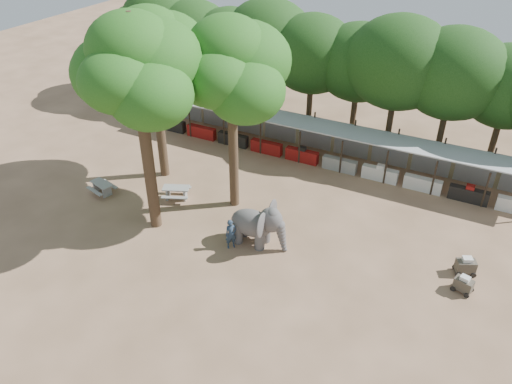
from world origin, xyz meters
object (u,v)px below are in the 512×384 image
at_px(picnic_table_far, 176,191).
at_px(cart_back, 466,266).
at_px(picnic_table_near, 102,187).
at_px(yard_tree_back, 231,68).
at_px(yard_tree_left, 152,54).
at_px(handler, 231,234).
at_px(yard_tree_center, 136,70).
at_px(cart_front, 464,284).
at_px(elephant, 258,224).

relative_size(picnic_table_far, cart_back, 1.71).
height_order(picnic_table_near, picnic_table_far, picnic_table_far).
bearing_deg(cart_back, yard_tree_back, 154.78).
height_order(yard_tree_left, handler, yard_tree_left).
xyz_separation_m(yard_tree_center, cart_front, (16.82, 2.17, -8.75)).
height_order(yard_tree_center, elephant, yard_tree_center).
height_order(yard_tree_back, picnic_table_far, yard_tree_back).
height_order(elephant, picnic_table_near, elephant).
bearing_deg(handler, yard_tree_left, 100.27).
distance_m(picnic_table_far, cart_back, 17.13).
xyz_separation_m(yard_tree_back, elephant, (3.22, -3.03, -7.25)).
bearing_deg(yard_tree_back, yard_tree_left, 170.54).
bearing_deg(yard_tree_center, yard_tree_left, 120.96).
bearing_deg(yard_tree_back, handler, -62.78).
bearing_deg(cart_back, yard_tree_left, 152.41).
bearing_deg(elephant, cart_back, 12.43).
bearing_deg(picnic_table_far, cart_front, -25.09).
distance_m(yard_tree_center, picnic_table_near, 10.06).
distance_m(yard_tree_center, cart_back, 19.19).
xyz_separation_m(elephant, picnic_table_near, (-11.17, 0.01, -0.78)).
bearing_deg(yard_tree_left, yard_tree_back, -9.46).
height_order(yard_tree_left, yard_tree_center, yard_tree_center).
bearing_deg(handler, cart_back, -30.81).
distance_m(picnic_table_far, cart_front, 17.21).
bearing_deg(yard_tree_center, picnic_table_near, 168.78).
distance_m(handler, picnic_table_far, 6.06).
height_order(yard_tree_left, cart_back, yard_tree_left).
bearing_deg(yard_tree_left, cart_front, -8.14).
xyz_separation_m(handler, picnic_table_near, (-10.01, 0.98, -0.37)).
bearing_deg(cart_front, picnic_table_far, -166.51).
relative_size(yard_tree_left, yard_tree_back, 0.97).
xyz_separation_m(handler, picnic_table_far, (-5.44, 2.64, -0.34)).
bearing_deg(cart_back, picnic_table_near, 163.37).
bearing_deg(picnic_table_near, cart_back, 21.91).
distance_m(yard_tree_back, elephant, 8.50).
height_order(yard_tree_center, cart_front, yard_tree_center).
xyz_separation_m(yard_tree_left, picnic_table_far, (2.61, -2.36, -7.66)).
relative_size(handler, picnic_table_far, 0.83).
bearing_deg(yard_tree_back, yard_tree_center, -126.86).
height_order(yard_tree_left, picnic_table_near, yard_tree_left).
bearing_deg(picnic_table_near, yard_tree_center, 3.83).
distance_m(yard_tree_left, elephant, 12.21).
distance_m(handler, cart_back, 12.20).
bearing_deg(handler, picnic_table_near, 126.48).
bearing_deg(picnic_table_far, yard_tree_center, -105.17).
bearing_deg(yard_tree_center, yard_tree_back, 53.14).
bearing_deg(cart_front, handler, -154.49).
distance_m(picnic_table_near, cart_front, 21.80).
bearing_deg(cart_back, picnic_table_far, 159.67).
distance_m(picnic_table_near, cart_back, 21.82).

